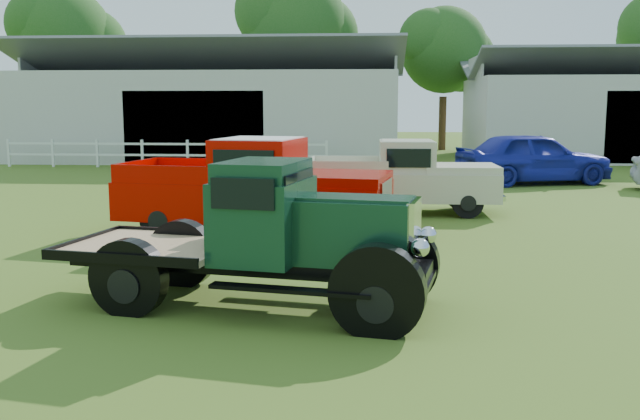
# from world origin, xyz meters

# --- Properties ---
(ground) EXTENTS (120.00, 120.00, 0.00)m
(ground) POSITION_xyz_m (0.00, 0.00, 0.00)
(ground) COLOR #49661C
(shed_left) EXTENTS (18.80, 10.20, 5.60)m
(shed_left) POSITION_xyz_m (-7.00, 26.00, 2.80)
(shed_left) COLOR #A7A7A0
(shed_left) RESTS_ON ground
(shed_right) EXTENTS (16.80, 9.20, 5.20)m
(shed_right) POSITION_xyz_m (14.00, 27.00, 2.60)
(shed_right) COLOR #A7A7A0
(shed_right) RESTS_ON ground
(fence_rail) EXTENTS (14.20, 0.16, 1.20)m
(fence_rail) POSITION_xyz_m (-8.00, 20.00, 0.60)
(fence_rail) COLOR white
(fence_rail) RESTS_ON ground
(tree_a) EXTENTS (6.30, 6.30, 10.50)m
(tree_a) POSITION_xyz_m (-18.00, 33.00, 5.25)
(tree_a) COLOR #1D5216
(tree_a) RESTS_ON ground
(tree_b) EXTENTS (6.90, 6.90, 11.50)m
(tree_b) POSITION_xyz_m (-4.00, 34.00, 5.75)
(tree_b) COLOR #1D5216
(tree_b) RESTS_ON ground
(tree_c) EXTENTS (5.40, 5.40, 9.00)m
(tree_c) POSITION_xyz_m (5.00, 33.00, 4.50)
(tree_c) COLOR #1D5216
(tree_c) RESTS_ON ground
(vintage_flatbed) EXTENTS (5.32, 2.86, 2.00)m
(vintage_flatbed) POSITION_xyz_m (-0.50, -0.74, 1.00)
(vintage_flatbed) COLOR #123925
(vintage_flatbed) RESTS_ON ground
(red_pickup) EXTENTS (5.97, 3.09, 2.08)m
(red_pickup) POSITION_xyz_m (-1.40, 4.34, 1.04)
(red_pickup) COLOR #BB0600
(red_pickup) RESTS_ON ground
(white_pickup) EXTENTS (4.92, 1.97, 1.80)m
(white_pickup) POSITION_xyz_m (1.76, 7.91, 0.90)
(white_pickup) COLOR #BEBB9E
(white_pickup) RESTS_ON ground
(misc_car_blue) EXTENTS (5.65, 3.46, 1.80)m
(misc_car_blue) POSITION_xyz_m (6.48, 14.90, 0.90)
(misc_car_blue) COLOR #1C249C
(misc_car_blue) RESTS_ON ground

